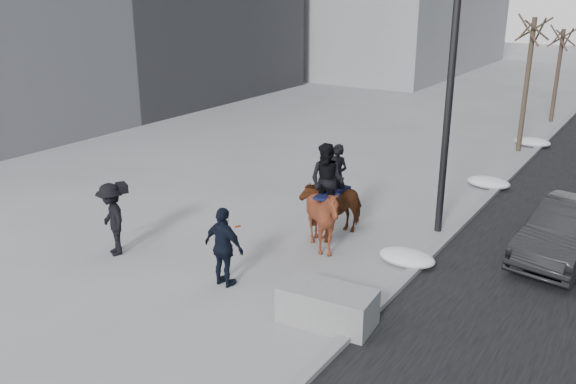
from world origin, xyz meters
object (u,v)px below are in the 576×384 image
Objects in this scene: car_near at (569,231)px; mounted_left at (334,202)px; planter at (327,306)px; mounted_right at (324,210)px.

car_near is 1.74× the size of mounted_left.
car_near is at bearing 59.55° from planter.
mounted_right reaches higher than planter.
mounted_left is (-5.31, -1.68, 0.20)m from car_near.
planter is 0.44× the size of car_near.
mounted_left is 0.88× the size of mounted_right.
mounted_left reaches higher than car_near.
car_near is (3.28, 5.59, 0.31)m from planter.
mounted_right is (0.33, -1.10, 0.19)m from mounted_left.
mounted_right is (-4.97, -2.78, 0.39)m from car_near.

